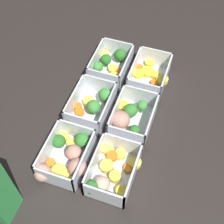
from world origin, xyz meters
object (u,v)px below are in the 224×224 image
Objects in this scene: container_near_center at (130,118)px; container_near_right at (149,75)px; container_far_right at (110,64)px; container_near_left at (111,172)px; container_far_center at (93,104)px; container_far_left at (67,158)px.

container_near_right is (0.18, -0.01, -0.01)m from container_near_center.
container_near_center is at bearing -146.17° from container_far_right.
container_far_right is at bearing 89.55° from container_near_right.
container_near_left and container_near_right have the same top height.
container_far_right is (0.00, 0.13, 0.00)m from container_near_right.
container_near_center and container_near_right have the same top height.
container_near_center and container_far_center have the same top height.
container_near_center is 0.98× the size of container_near_right.
container_far_right is at bearing 19.64° from container_near_left.
container_near_left is at bearing -160.36° from container_far_right.
container_far_left is at bearing -179.06° from container_far_right.
container_near_center is at bearing 177.11° from container_near_right.
container_near_center is 0.94× the size of container_far_left.
container_far_left is 1.10× the size of container_far_center.
container_far_left is at bearing 90.10° from container_near_left.
container_near_left and container_far_left have the same top height.
container_far_left and container_far_center have the same top height.
container_near_right is 0.20m from container_far_center.
container_near_right is at bearing -90.45° from container_far_right.
container_far_left is (-0.17, 0.11, -0.00)m from container_near_center.
container_far_center is at bearing 144.19° from container_near_right.
container_near_right and container_far_center have the same top height.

